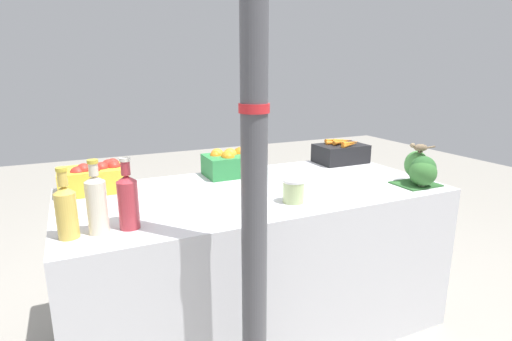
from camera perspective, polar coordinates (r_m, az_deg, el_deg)
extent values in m
plane|color=gray|center=(2.43, 0.00, -20.89)|extent=(10.00, 10.00, 0.00)
cube|color=silver|center=(2.23, 0.00, -12.50)|extent=(1.93, 0.91, 0.80)
cylinder|color=#4C4C51|center=(1.30, -0.27, 3.78)|extent=(0.09, 0.09, 2.33)
cylinder|color=red|center=(1.28, -0.27, 8.90)|extent=(0.10, 0.10, 0.03)
cube|color=gold|center=(2.19, -22.25, -1.22)|extent=(0.33, 0.22, 0.12)
sphere|color=red|center=(2.23, -22.17, 0.51)|extent=(0.07, 0.07, 0.07)
sphere|color=red|center=(2.24, -19.78, 0.76)|extent=(0.07, 0.07, 0.07)
sphere|color=red|center=(2.17, -22.33, -0.05)|extent=(0.07, 0.07, 0.07)
sphere|color=red|center=(2.17, -19.63, 0.43)|extent=(0.07, 0.07, 0.07)
sphere|color=red|center=(2.20, -20.14, 0.27)|extent=(0.08, 0.08, 0.08)
sphere|color=red|center=(2.22, -20.64, 0.36)|extent=(0.07, 0.07, 0.07)
sphere|color=red|center=(2.16, -21.15, 0.20)|extent=(0.07, 0.07, 0.07)
sphere|color=red|center=(2.15, -23.37, -0.06)|extent=(0.08, 0.08, 0.08)
sphere|color=red|center=(2.14, -24.08, -0.47)|extent=(0.08, 0.08, 0.08)
sphere|color=red|center=(2.23, -20.31, 0.55)|extent=(0.08, 0.08, 0.08)
sphere|color=red|center=(2.15, -22.38, -0.04)|extent=(0.08, 0.08, 0.08)
sphere|color=red|center=(2.12, -22.12, -0.04)|extent=(0.06, 0.06, 0.06)
cube|color=#2D8442|center=(2.35, -3.39, 0.80)|extent=(0.33, 0.22, 0.12)
sphere|color=orange|center=(2.29, -4.09, 1.88)|extent=(0.08, 0.08, 0.08)
sphere|color=orange|center=(2.41, -1.12, 2.50)|extent=(0.08, 0.08, 0.08)
sphere|color=orange|center=(2.36, -5.55, 2.20)|extent=(0.08, 0.08, 0.08)
sphere|color=orange|center=(2.43, -1.54, 2.45)|extent=(0.07, 0.07, 0.07)
sphere|color=orange|center=(2.35, -3.73, 2.20)|extent=(0.08, 0.08, 0.08)
sphere|color=orange|center=(2.27, -3.97, 1.77)|extent=(0.07, 0.07, 0.07)
sphere|color=orange|center=(2.39, -2.28, 2.37)|extent=(0.08, 0.08, 0.08)
sphere|color=orange|center=(2.38, -1.81, 2.30)|extent=(0.07, 0.07, 0.07)
sphere|color=orange|center=(2.33, -5.80, 1.97)|extent=(0.07, 0.07, 0.07)
cube|color=black|center=(2.72, 11.99, 2.39)|extent=(0.33, 0.22, 0.12)
cone|color=orange|center=(2.66, 13.30, 3.64)|extent=(0.16, 0.07, 0.03)
cone|color=orange|center=(2.66, 13.39, 3.88)|extent=(0.16, 0.07, 0.03)
cone|color=orange|center=(2.76, 11.21, 4.27)|extent=(0.16, 0.04, 0.03)
cone|color=orange|center=(2.76, 12.34, 4.20)|extent=(0.14, 0.05, 0.03)
cone|color=orange|center=(2.72, 11.66, 3.92)|extent=(0.17, 0.07, 0.03)
cone|color=orange|center=(2.75, 11.99, 4.21)|extent=(0.13, 0.03, 0.02)
cone|color=orange|center=(2.71, 12.61, 3.92)|extent=(0.17, 0.07, 0.03)
cone|color=orange|center=(2.70, 12.04, 4.03)|extent=(0.15, 0.07, 0.03)
cube|color=#2D602D|center=(2.32, 21.82, -1.80)|extent=(0.22, 0.18, 0.01)
ellipsoid|color=#427F3D|center=(2.35, 21.91, 0.82)|extent=(0.13, 0.13, 0.15)
cylinder|color=#B2C693|center=(2.37, 21.73, -1.10)|extent=(0.03, 0.03, 0.02)
ellipsoid|color=#387033|center=(2.27, 22.74, -0.29)|extent=(0.14, 0.14, 0.14)
cylinder|color=#B2C693|center=(2.28, 22.60, -1.74)|extent=(0.03, 0.03, 0.02)
ellipsoid|color=#2D602D|center=(2.28, 22.79, 0.19)|extent=(0.13, 0.13, 0.14)
cylinder|color=#B2C693|center=(2.30, 22.61, -1.64)|extent=(0.03, 0.03, 0.02)
cylinder|color=gold|center=(1.62, -25.40, -5.85)|extent=(0.08, 0.08, 0.17)
cone|color=gold|center=(1.59, -25.78, -2.46)|extent=(0.08, 0.08, 0.03)
cylinder|color=gold|center=(1.58, -25.94, -1.04)|extent=(0.03, 0.03, 0.05)
cylinder|color=gold|center=(1.58, -26.07, 0.16)|extent=(0.04, 0.04, 0.01)
cylinder|color=beige|center=(1.62, -21.74, -4.95)|extent=(0.08, 0.08, 0.20)
cone|color=beige|center=(1.59, -22.11, -1.08)|extent=(0.08, 0.08, 0.02)
cylinder|color=beige|center=(1.58, -22.23, 0.13)|extent=(0.03, 0.03, 0.05)
cylinder|color=gold|center=(1.57, -22.33, 1.19)|extent=(0.04, 0.04, 0.01)
cylinder|color=#B2333D|center=(1.63, -17.75, -4.74)|extent=(0.08, 0.08, 0.19)
cone|color=#B2333D|center=(1.60, -18.05, -1.06)|extent=(0.08, 0.08, 0.03)
cylinder|color=#B2333D|center=(1.59, -18.16, 0.33)|extent=(0.04, 0.04, 0.05)
cylinder|color=silver|center=(1.58, -18.25, 1.51)|extent=(0.04, 0.04, 0.01)
cylinder|color=#B2C684|center=(1.87, 5.38, -3.08)|extent=(0.10, 0.10, 0.10)
cylinder|color=white|center=(1.86, 5.42, -1.45)|extent=(0.10, 0.10, 0.01)
cube|color=#4C3D2D|center=(2.30, 22.40, 2.47)|extent=(0.02, 0.02, 0.01)
ellipsoid|color=#7A664C|center=(2.30, 22.45, 3.03)|extent=(0.08, 0.07, 0.04)
sphere|color=#897556|center=(2.28, 21.47, 3.36)|extent=(0.03, 0.03, 0.03)
cone|color=#4C3D28|center=(2.28, 21.19, 3.37)|extent=(0.02, 0.01, 0.01)
cube|color=#7A664C|center=(2.31, 23.73, 3.08)|extent=(0.04, 0.03, 0.01)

